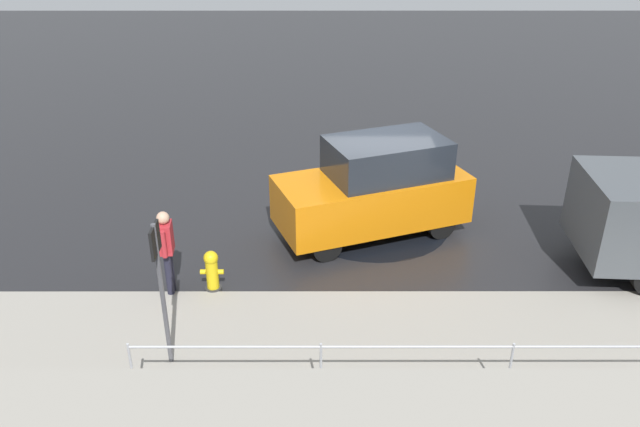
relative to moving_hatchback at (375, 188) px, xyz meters
The scene contains 8 objects.
ground_plane 1.06m from the moving_hatchback, 108.87° to the right, with size 60.00×60.00×0.00m, color black.
kerb_strip 4.08m from the moving_hatchback, 91.25° to the left, with size 24.00×3.20×0.04m, color gray.
moving_hatchback is the anchor object (origin of this frame).
fire_hydrant 3.86m from the moving_hatchback, 35.87° to the left, with size 0.42×0.31×0.80m.
pedestrian 4.47m from the moving_hatchback, 31.07° to the left, with size 0.27×0.57×1.62m.
metal_railing 5.32m from the moving_hatchback, 105.77° to the left, with size 10.37×0.04×1.05m.
sign_post 5.48m from the moving_hatchback, 51.05° to the left, with size 0.07×0.44×2.40m.
puddle_patch 1.08m from the moving_hatchback, 91.16° to the right, with size 3.27×3.27×0.01m, color black.
Camera 1 is at (1.24, 12.01, 6.33)m, focal length 35.00 mm.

